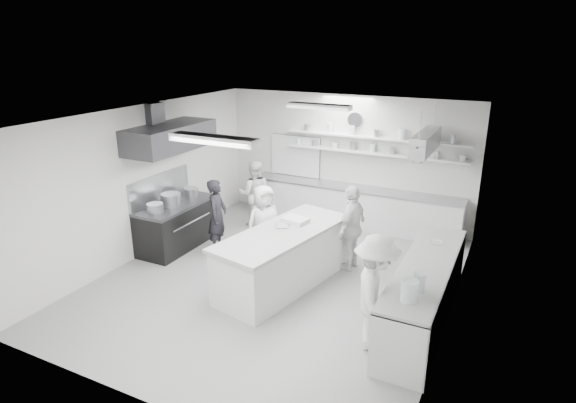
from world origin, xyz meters
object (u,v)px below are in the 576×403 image
at_px(back_counter, 352,206).
at_px(right_counter, 424,294).
at_px(cook_back, 254,193).
at_px(cook_stove, 217,216).
at_px(prep_island, 284,259).
at_px(stove, 177,226).

height_order(back_counter, right_counter, right_counter).
height_order(back_counter, cook_back, cook_back).
xyz_separation_m(right_counter, cook_back, (-4.40, 2.39, 0.31)).
bearing_deg(cook_stove, prep_island, -125.07).
xyz_separation_m(stove, cook_stove, (0.91, 0.20, 0.32)).
xyz_separation_m(prep_island, cook_stove, (-1.87, 0.71, 0.27)).
height_order(back_counter, cook_stove, cook_stove).
height_order(stove, right_counter, right_counter).
bearing_deg(prep_island, cook_stove, 170.53).
bearing_deg(stove, prep_island, -10.52).
relative_size(prep_island, cook_back, 1.73).
height_order(prep_island, cook_back, cook_back).
distance_m(cook_stove, cook_back, 1.60).
height_order(right_counter, cook_stove, cook_stove).
bearing_deg(back_counter, cook_stove, -127.43).
distance_m(stove, back_counter, 4.03).
distance_m(stove, cook_back, 2.01).
relative_size(right_counter, prep_island, 1.23).
height_order(right_counter, cook_back, cook_back).
xyz_separation_m(cook_stove, cook_back, (-0.06, 1.60, 0.01)).
xyz_separation_m(stove, back_counter, (2.90, 2.80, 0.01)).
bearing_deg(back_counter, right_counter, -55.35).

